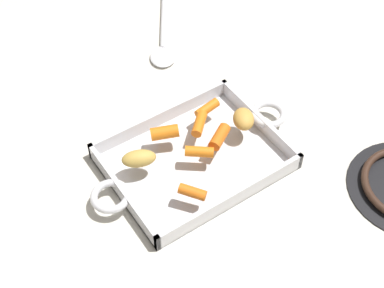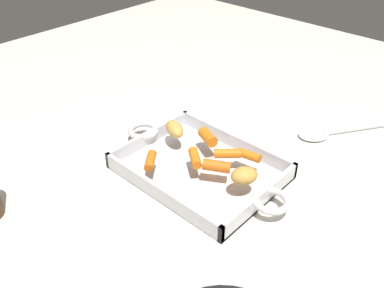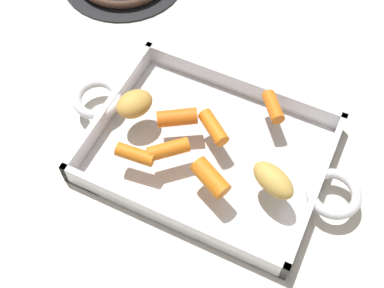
% 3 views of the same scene
% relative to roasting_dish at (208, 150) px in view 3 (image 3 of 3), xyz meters
% --- Properties ---
extents(ground_plane, '(1.96, 1.96, 0.00)m').
position_rel_roasting_dish_xyz_m(ground_plane, '(0.00, 0.00, -0.01)').
color(ground_plane, silver).
extents(roasting_dish, '(0.41, 0.24, 0.04)m').
position_rel_roasting_dish_xyz_m(roasting_dish, '(0.00, 0.00, 0.00)').
color(roasting_dish, silver).
rests_on(roasting_dish, ground_plane).
extents(baby_carrot_northeast, '(0.05, 0.02, 0.02)m').
position_rel_roasting_dish_xyz_m(baby_carrot_northeast, '(0.07, 0.06, 0.03)').
color(baby_carrot_northeast, orange).
rests_on(baby_carrot_northeast, roasting_dish).
extents(baby_carrot_long, '(0.04, 0.05, 0.02)m').
position_rel_roasting_dish_xyz_m(baby_carrot_long, '(-0.06, -0.08, 0.03)').
color(baby_carrot_long, orange).
rests_on(baby_carrot_long, roasting_dish).
extents(baby_carrot_center_right, '(0.06, 0.04, 0.03)m').
position_rel_roasting_dish_xyz_m(baby_carrot_center_right, '(-0.03, 0.05, 0.04)').
color(baby_carrot_center_right, orange).
rests_on(baby_carrot_center_right, roasting_dish).
extents(baby_carrot_southeast, '(0.06, 0.05, 0.02)m').
position_rel_roasting_dish_xyz_m(baby_carrot_southeast, '(0.05, -0.01, 0.04)').
color(baby_carrot_southeast, orange).
rests_on(baby_carrot_southeast, roasting_dish).
extents(baby_carrot_center_left, '(0.05, 0.05, 0.02)m').
position_rel_roasting_dish_xyz_m(baby_carrot_center_left, '(0.04, 0.04, 0.03)').
color(baby_carrot_center_left, orange).
rests_on(baby_carrot_center_left, roasting_dish).
extents(baby_carrot_southwest, '(0.05, 0.05, 0.02)m').
position_rel_roasting_dish_xyz_m(baby_carrot_southwest, '(-0.00, -0.01, 0.03)').
color(baby_carrot_southwest, orange).
rests_on(baby_carrot_southwest, roasting_dish).
extents(potato_golden_small, '(0.07, 0.05, 0.03)m').
position_rel_roasting_dish_xyz_m(potato_golden_small, '(-0.10, 0.03, 0.04)').
color(potato_golden_small, gold).
rests_on(potato_golden_small, roasting_dish).
extents(potato_corner, '(0.06, 0.06, 0.03)m').
position_rel_roasting_dish_xyz_m(potato_corner, '(0.11, -0.00, 0.04)').
color(potato_corner, gold).
rests_on(potato_corner, roasting_dish).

